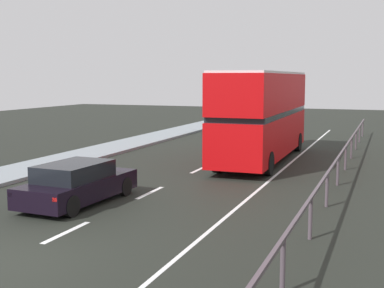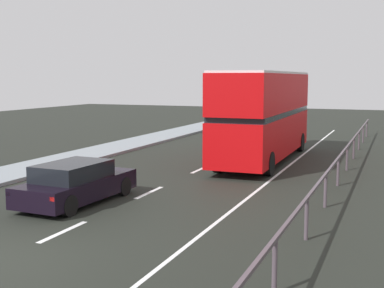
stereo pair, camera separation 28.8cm
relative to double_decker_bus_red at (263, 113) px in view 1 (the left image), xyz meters
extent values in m
cube|color=black|center=(-2.00, -15.51, -2.35)|extent=(73.53, 120.00, 0.10)
cube|color=silver|center=(-2.00, -13.44, -2.29)|extent=(0.16, 2.04, 0.01)
cube|color=silver|center=(-2.00, -8.42, -2.29)|extent=(0.16, 2.04, 0.01)
cube|color=silver|center=(-2.00, -3.40, -2.29)|extent=(0.16, 2.04, 0.01)
cube|color=silver|center=(-2.00, 1.62, -2.29)|extent=(0.16, 2.04, 0.01)
cube|color=silver|center=(-2.00, 6.64, -2.29)|extent=(0.16, 2.04, 0.01)
cube|color=silver|center=(-2.00, 11.65, -2.29)|extent=(0.16, 2.04, 0.01)
cube|color=silver|center=(1.44, -6.51, -2.29)|extent=(0.12, 46.00, 0.01)
cube|color=#50444C|center=(4.00, -6.51, -1.24)|extent=(0.08, 42.00, 0.08)
cylinder|color=#50444C|center=(4.00, -15.26, -1.77)|extent=(0.10, 0.10, 1.05)
cylinder|color=#50444C|center=(4.00, -11.76, -1.77)|extent=(0.10, 0.10, 1.05)
cylinder|color=#50444C|center=(4.00, -8.26, -1.77)|extent=(0.10, 0.10, 1.05)
cylinder|color=#50444C|center=(4.00, -4.76, -1.77)|extent=(0.10, 0.10, 1.05)
cylinder|color=#50444C|center=(4.00, -1.26, -1.77)|extent=(0.10, 0.10, 1.05)
cylinder|color=#50444C|center=(4.00, 2.24, -1.77)|extent=(0.10, 0.10, 1.05)
cylinder|color=#50444C|center=(4.00, 5.74, -1.77)|extent=(0.10, 0.10, 1.05)
cylinder|color=#50444C|center=(4.00, 9.24, -1.77)|extent=(0.10, 0.10, 1.05)
cylinder|color=#50444C|center=(4.00, 12.74, -1.77)|extent=(0.10, 0.10, 1.05)
cube|color=red|center=(0.00, -0.01, -1.01)|extent=(2.54, 10.69, 1.87)
cube|color=black|center=(0.00, -0.01, 0.04)|extent=(2.56, 10.27, 0.24)
cube|color=red|center=(0.00, -0.01, 1.03)|extent=(2.54, 10.69, 1.73)
cube|color=silver|center=(0.00, -0.01, 1.94)|extent=(2.49, 10.48, 0.10)
cube|color=black|center=(-0.05, 5.31, -0.92)|extent=(2.19, 0.06, 1.31)
cube|color=yellow|center=(-0.05, 5.31, 1.46)|extent=(1.46, 0.06, 0.28)
cylinder|color=black|center=(-1.16, 3.92, -1.80)|extent=(0.29, 1.00, 1.00)
cylinder|color=black|center=(1.08, 3.94, -1.80)|extent=(0.29, 1.00, 1.00)
cylinder|color=black|center=(-1.08, -3.75, -1.80)|extent=(0.29, 1.00, 1.00)
cylinder|color=black|center=(1.15, -3.73, -1.80)|extent=(0.29, 1.00, 1.00)
cube|color=black|center=(-3.49, -10.58, -1.80)|extent=(2.00, 4.47, 0.64)
cube|color=black|center=(-3.50, -10.80, -1.22)|extent=(1.69, 2.49, 0.52)
cube|color=red|center=(-4.39, -12.71, -1.64)|extent=(0.16, 0.07, 0.12)
cube|color=red|center=(-2.80, -12.78, -1.64)|extent=(0.16, 0.07, 0.12)
cylinder|color=black|center=(-4.23, -9.05, -1.98)|extent=(0.23, 0.65, 0.64)
cylinder|color=black|center=(-2.60, -9.13, -1.98)|extent=(0.23, 0.65, 0.64)
cylinder|color=black|center=(-4.37, -12.04, -1.98)|extent=(0.23, 0.65, 0.64)
cylinder|color=black|center=(-2.74, -12.12, -1.98)|extent=(0.23, 0.65, 0.64)
cube|color=#42514A|center=(-4.52, 11.39, -1.77)|extent=(1.98, 4.38, 0.69)
cube|color=black|center=(-4.53, 11.18, -1.16)|extent=(1.68, 2.43, 0.54)
cube|color=red|center=(-5.41, 9.31, -1.60)|extent=(0.16, 0.07, 0.12)
cube|color=red|center=(-3.82, 9.24, -1.60)|extent=(0.16, 0.07, 0.12)
cylinder|color=black|center=(-5.26, 12.88, -1.98)|extent=(0.23, 0.65, 0.64)
cylinder|color=black|center=(-3.64, 12.80, -1.98)|extent=(0.23, 0.65, 0.64)
cylinder|color=black|center=(-5.39, 9.98, -1.98)|extent=(0.23, 0.65, 0.64)
cylinder|color=black|center=(-3.77, 9.91, -1.98)|extent=(0.23, 0.65, 0.64)
camera|label=1|loc=(5.74, -24.48, 1.70)|focal=48.50mm
camera|label=2|loc=(6.01, -24.38, 1.70)|focal=48.50mm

